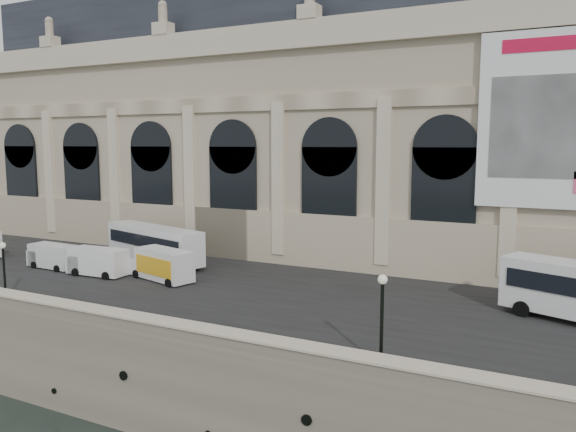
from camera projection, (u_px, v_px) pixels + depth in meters
name	position (u px, v px, depth m)	size (l,w,h in m)	color
ground	(102.00, 425.00, 34.71)	(260.00, 260.00, 0.00)	black
quay	(324.00, 267.00, 65.33)	(160.00, 70.00, 6.00)	gray
street	(224.00, 281.00, 46.34)	(160.00, 24.00, 0.06)	#2D2D2D
parapet	(104.00, 319.00, 34.39)	(160.00, 1.40, 1.21)	gray
museum	(261.00, 122.00, 62.19)	(69.00, 18.70, 29.10)	#C3B396
bus_left	(154.00, 243.00, 52.60)	(12.30, 5.72, 3.56)	white
van_b	(51.00, 256.00, 50.99)	(5.06, 2.24, 2.22)	silver
van_c	(95.00, 262.00, 48.20)	(5.45, 2.43, 2.39)	white
box_truck	(161.00, 265.00, 46.44)	(6.90, 3.75, 2.65)	white
lamp_left	(4.00, 272.00, 40.07)	(0.44, 0.44, 4.33)	black
lamp_right	(382.00, 322.00, 28.23)	(0.49, 0.49, 4.82)	black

